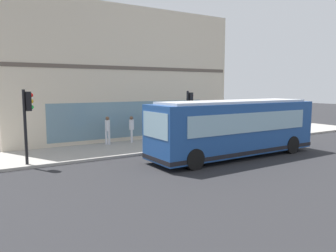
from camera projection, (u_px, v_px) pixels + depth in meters
ground at (191, 161)px, 16.75m from camera, size 120.00×120.00×0.00m
sidewalk_curb at (148, 146)px, 20.75m from camera, size 4.27×40.00×0.15m
building_corner at (106, 77)px, 26.15m from camera, size 9.82×16.27×9.18m
city_bus_nearside at (234, 128)px, 17.73m from camera, size 2.77×10.09×3.07m
traffic_light_near_corner at (189, 107)px, 20.35m from camera, size 0.32×0.49×3.40m
traffic_light_down_block at (27, 112)px, 15.24m from camera, size 0.32×0.49×3.53m
fire_hydrant at (162, 138)px, 21.09m from camera, size 0.35×0.35×0.74m
pedestrian_near_building_entrance at (132, 127)px, 21.47m from camera, size 0.32×0.32×1.74m
pedestrian_walking_along_curb at (243, 121)px, 25.80m from camera, size 0.32×0.32×1.73m
pedestrian_near_hydrant at (108, 128)px, 20.64m from camera, size 0.32×0.32×1.79m
newspaper_vending_box at (221, 132)px, 23.38m from camera, size 0.44×0.42×0.90m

